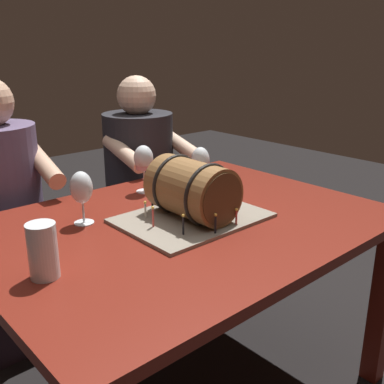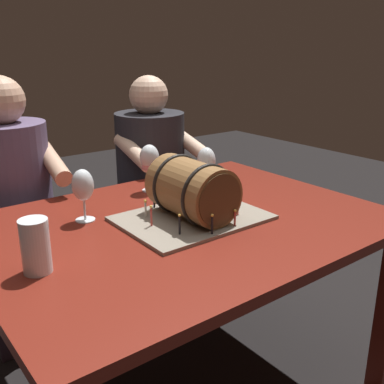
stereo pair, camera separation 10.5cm
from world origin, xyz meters
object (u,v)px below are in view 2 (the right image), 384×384
wine_glass_amber (206,163)px  beer_pint (36,247)px  barrel_cake (192,193)px  person_seated_right (152,195)px  wine_glass_rose (149,159)px  dining_table (184,245)px  wine_glass_empty (83,186)px  person_seated_left (16,224)px

wine_glass_amber → beer_pint: bearing=-161.3°
barrel_cake → person_seated_right: bearing=67.0°
wine_glass_rose → dining_table: bearing=-103.8°
dining_table → beer_pint: (-0.53, -0.06, 0.17)m
wine_glass_empty → person_seated_right: size_ratio=0.16×
dining_table → person_seated_left: bearing=115.0°
wine_glass_empty → person_seated_right: (0.62, 0.56, -0.30)m
beer_pint → person_seated_left: 0.88m
person_seated_left → person_seated_right: 0.71m
barrel_cake → beer_pint: (-0.56, -0.05, -0.02)m
dining_table → wine_glass_amber: 0.40m
wine_glass_rose → wine_glass_amber: size_ratio=1.07×
barrel_cake → wine_glass_rose: size_ratio=2.50×
person_seated_right → person_seated_left: bearing=-180.0°
person_seated_right → dining_table: bearing=-114.9°
barrel_cake → wine_glass_amber: (0.25, 0.22, 0.02)m
beer_pint → wine_glass_amber: bearing=18.7°
wine_glass_empty → barrel_cake: bearing=-36.3°
person_seated_right → barrel_cake: bearing=-113.0°
wine_glass_rose → wine_glass_empty: wine_glass_rose is taller
wine_glass_empty → person_seated_right: bearing=41.7°
person_seated_left → dining_table: bearing=-65.0°
wine_glass_empty → dining_table: bearing=-36.8°
wine_glass_empty → person_seated_right: person_seated_right is taller
wine_glass_rose → wine_glass_amber: wine_glass_rose is taller
beer_pint → person_seated_left: (0.18, 0.82, -0.24)m
wine_glass_amber → person_seated_left: size_ratio=0.15×
barrel_cake → wine_glass_rose: 0.37m
barrel_cake → dining_table: bearing=150.1°
person_seated_left → person_seated_right: (0.71, 0.00, -0.01)m
wine_glass_empty → person_seated_left: person_seated_left is taller
beer_pint → person_seated_left: bearing=77.8°
barrel_cake → person_seated_right: person_seated_right is taller
wine_glass_rose → person_seated_right: 0.58m
wine_glass_empty → person_seated_left: size_ratio=0.15×
person_seated_right → wine_glass_empty: bearing=-138.3°
barrel_cake → person_seated_left: 0.90m
person_seated_right → wine_glass_rose: bearing=-123.0°
dining_table → wine_glass_rose: bearing=76.2°
wine_glass_amber → beer_pint: 0.85m
wine_glass_rose → person_seated_right: person_seated_right is taller
dining_table → wine_glass_rose: 0.42m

